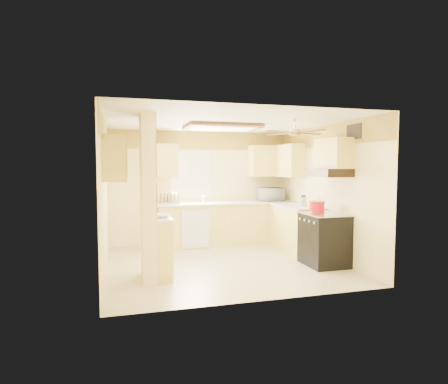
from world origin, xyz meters
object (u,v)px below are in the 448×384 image
object	(u,v)px
microwave	(271,194)
bowl	(163,216)
stove	(324,239)
kettle	(303,201)
dutch_oven	(317,206)

from	to	relation	value
microwave	bowl	bearing A→B (deg)	37.80
stove	microwave	size ratio (longest dim) A/B	1.69
stove	microwave	bearing A→B (deg)	92.91
stove	kettle	size ratio (longest dim) A/B	4.15
dutch_oven	stove	bearing A→B (deg)	-86.65
microwave	kettle	world-z (taller)	microwave
stove	kettle	world-z (taller)	kettle
dutch_oven	bowl	bearing A→B (deg)	-175.54
kettle	dutch_oven	bearing A→B (deg)	-96.54
stove	bowl	xyz separation A→B (m)	(-2.78, 0.02, 0.50)
bowl	microwave	bearing A→B (deg)	38.58
stove	dutch_oven	size ratio (longest dim) A/B	3.19
stove	dutch_oven	bearing A→B (deg)	93.35
bowl	dutch_oven	size ratio (longest dim) A/B	0.71
microwave	bowl	world-z (taller)	microwave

